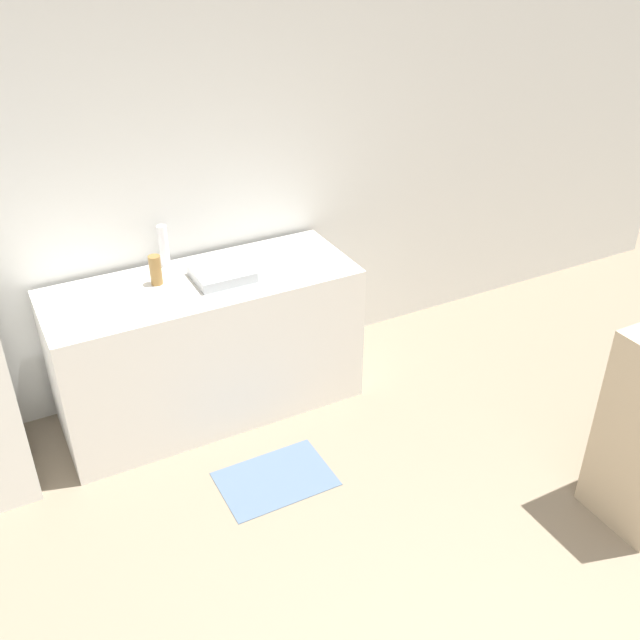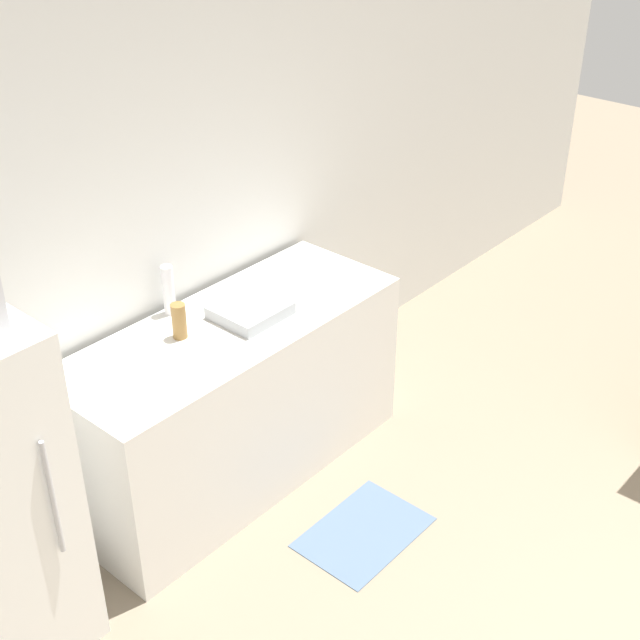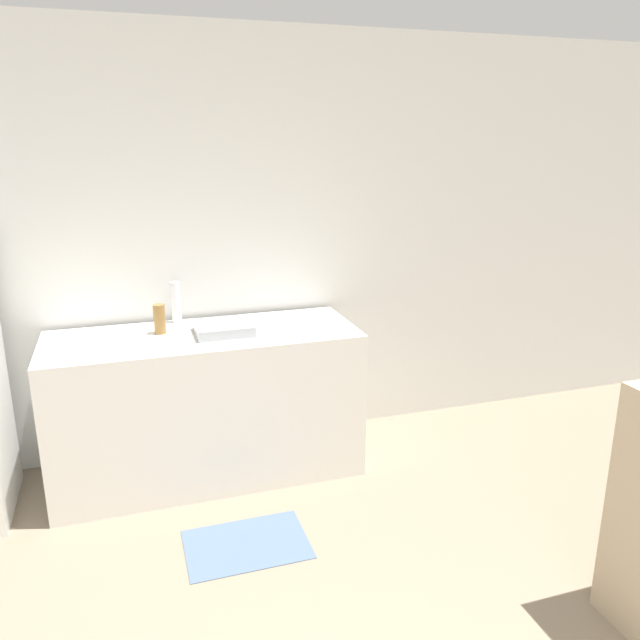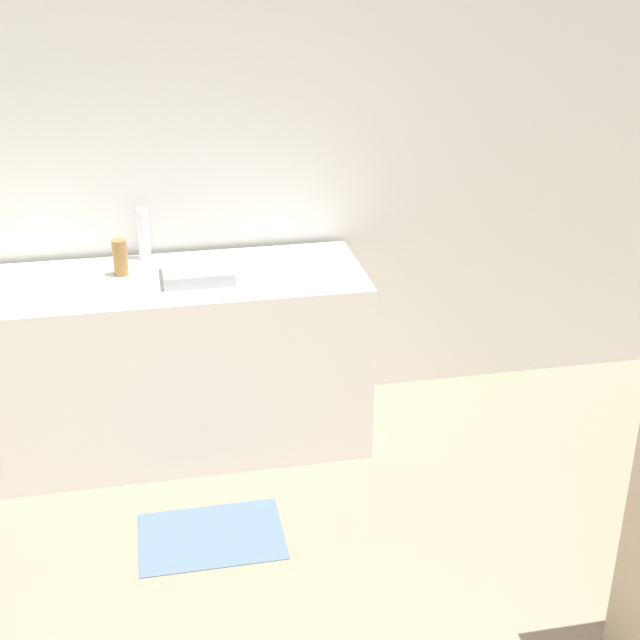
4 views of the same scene
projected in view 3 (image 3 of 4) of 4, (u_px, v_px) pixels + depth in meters
The scene contains 6 objects.
wall_back at pixel (218, 248), 3.86m from camera, with size 8.00×0.06×2.60m, color silver.
counter at pixel (207, 404), 3.69m from camera, with size 1.77×0.67×0.88m, color silver.
sink_basin at pixel (223, 328), 3.57m from camera, with size 0.32×0.29×0.06m, color #9EA3A8.
bottle_tall at pixel (176, 302), 3.75m from camera, with size 0.06×0.06×0.25m, color silver.
bottle_short at pixel (160, 319), 3.55m from camera, with size 0.07×0.07×0.17m, color olive.
kitchen_rug at pixel (247, 544), 3.12m from camera, with size 0.61×0.42×0.01m, color slate.
Camera 3 is at (-0.58, -0.41, 1.95)m, focal length 35.00 mm.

